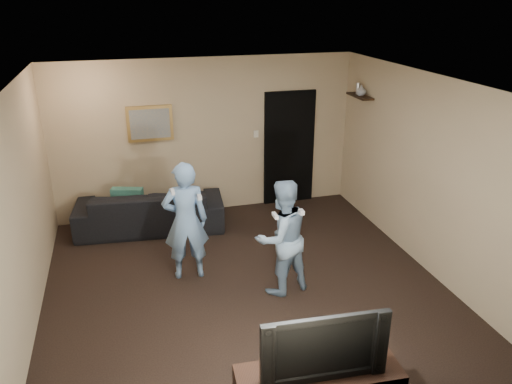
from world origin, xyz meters
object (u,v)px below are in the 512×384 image
object	(u,v)px
wii_player_right	(282,237)
wii_player_left	(186,221)
television	(321,341)
sofa	(150,209)

from	to	relation	value
wii_player_right	wii_player_left	bearing A→B (deg)	148.65
wii_player_left	television	bearing A→B (deg)	-74.29
sofa	television	size ratio (longest dim) A/B	2.10
television	wii_player_right	size ratio (longest dim) A/B	0.73
sofa	television	world-z (taller)	television
television	wii_player_left	world-z (taller)	wii_player_left
wii_player_left	sofa	bearing A→B (deg)	102.91
sofa	wii_player_right	bearing A→B (deg)	128.85
sofa	wii_player_right	size ratio (longest dim) A/B	1.54
sofa	wii_player_right	distance (m)	2.71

